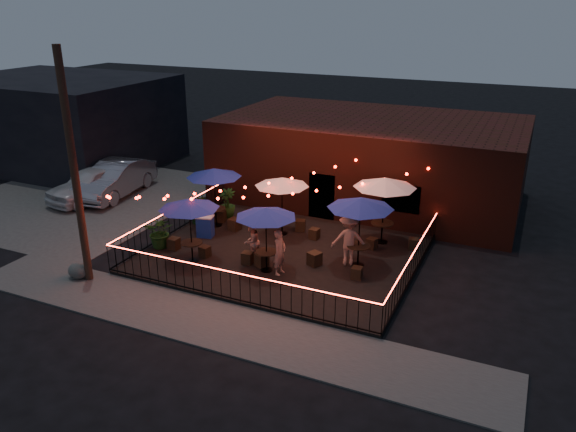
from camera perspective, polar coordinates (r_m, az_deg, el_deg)
name	(u,v)px	position (r m, az deg, el deg)	size (l,w,h in m)	color
ground	(259,278)	(20.08, -2.93, -6.33)	(110.00, 110.00, 0.00)	black
patio	(283,255)	(21.65, -0.51, -3.94)	(10.00, 8.00, 0.15)	black
sidewalk	(211,322)	(17.63, -7.86, -10.65)	(18.00, 2.50, 0.05)	#464441
parking_lot	(82,198)	(29.81, -20.18, 1.74)	(11.00, 12.00, 0.02)	#464441
brick_building	(371,159)	(27.74, 8.41, 5.75)	(14.00, 8.00, 4.00)	#38170F
background_building	(61,120)	(36.76, -22.10, 9.03)	(12.00, 9.00, 5.00)	black
utility_pole	(74,171)	(19.72, -20.89, 4.28)	(0.26, 0.26, 8.00)	#382117
fence_front	(230,286)	(18.23, -5.87, -7.09)	(10.00, 0.04, 1.04)	black
fence_left	(174,221)	(23.80, -11.49, -0.45)	(0.04, 8.00, 1.04)	black
fence_right	(413,265)	(20.01, 12.63, -4.84)	(0.04, 8.00, 1.04)	black
festoon_lights	(255,193)	(20.91, -3.38, 2.32)	(10.02, 8.72, 1.32)	#FF1306
cafe_table_0	(189,205)	(20.42, -10.03, 1.11)	(2.46, 2.46, 2.43)	black
cafe_table_1	(214,174)	(23.61, -7.54, 4.30)	(2.80, 2.80, 2.56)	black
cafe_table_2	(266,213)	(19.40, -2.27, 0.27)	(2.32, 2.32, 2.40)	black
cafe_table_3	(282,183)	(22.58, -0.62, 3.41)	(2.80, 2.80, 2.44)	black
cafe_table_4	(361,204)	(19.85, 7.38, 1.20)	(2.93, 2.93, 2.62)	black
cafe_table_5	(385,183)	(21.99, 9.82, 3.28)	(3.07, 3.07, 2.71)	black
bistro_chair_0	(174,244)	(22.29, -11.52, -2.77)	(0.39, 0.39, 0.46)	black
bistro_chair_1	(205,252)	(21.45, -8.44, -3.60)	(0.35, 0.35, 0.42)	black
bistro_chair_2	(220,216)	(24.75, -6.87, 0.03)	(0.43, 0.43, 0.50)	black
bistro_chair_3	(235,224)	(23.74, -5.46, -0.84)	(0.43, 0.43, 0.50)	black
bistro_chair_4	(248,258)	(20.74, -4.13, -4.26)	(0.38, 0.38, 0.45)	black
bistro_chair_5	(262,260)	(20.50, -2.68, -4.50)	(0.41, 0.41, 0.48)	black
bistro_chair_6	(300,225)	(23.58, 1.27, -0.96)	(0.39, 0.39, 0.47)	black
bistro_chair_7	(314,234)	(22.81, 2.69, -1.81)	(0.37, 0.37, 0.43)	black
bistro_chair_8	(315,259)	(20.58, 2.71, -4.36)	(0.42, 0.42, 0.50)	black
bistro_chair_9	(357,273)	(19.77, 7.00, -5.76)	(0.36, 0.36, 0.42)	black
bistro_chair_10	(372,243)	(22.16, 8.52, -2.77)	(0.35, 0.35, 0.42)	black
bistro_chair_11	(413,244)	(22.42, 12.62, -2.76)	(0.36, 0.36, 0.43)	black
patron_a	(280,252)	(19.70, -0.85, -3.71)	(0.60, 0.39, 1.65)	tan
patron_b	(252,241)	(20.73, -3.72, -2.58)	(0.76, 0.59, 1.56)	tan
patron_c	(349,239)	(20.46, 6.20, -2.37)	(1.27, 0.73, 1.97)	#D8A595
potted_shrub_a	(161,232)	(22.41, -12.81, -1.59)	(1.16, 1.00, 1.29)	#16340D
potted_shrub_b	(198,210)	(24.46, -9.10, 0.64)	(0.71, 0.57, 1.29)	#1D4112
potted_shrub_c	(227,204)	(25.00, -6.20, 1.27)	(0.74, 0.74, 1.31)	#153A10
cooler	(205,226)	(23.15, -8.41, -1.04)	(0.77, 0.62, 0.90)	#18369F
boulder	(78,271)	(21.21, -20.53, -5.22)	(0.82, 0.70, 0.64)	#454540
car_white	(94,183)	(29.24, -19.13, 3.19)	(1.94, 4.81, 1.64)	white
car_silver	(115,179)	(29.45, -17.15, 3.61)	(1.81, 5.18, 1.71)	#A2A3AB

